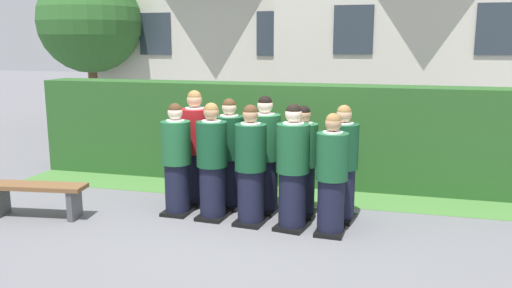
# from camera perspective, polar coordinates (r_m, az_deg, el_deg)

# --- Properties ---
(ground_plane) EXTENTS (60.00, 60.00, 0.00)m
(ground_plane) POSITION_cam_1_polar(r_m,az_deg,el_deg) (7.31, -0.57, -8.52)
(ground_plane) COLOR slate
(student_front_row_0) EXTENTS (0.42, 0.51, 1.60)m
(student_front_row_0) POSITION_cam_1_polar(r_m,az_deg,el_deg) (7.58, -8.56, -1.92)
(student_front_row_0) COLOR black
(student_front_row_0) RESTS_ON ground
(student_front_row_1) EXTENTS (0.42, 0.53, 1.63)m
(student_front_row_1) POSITION_cam_1_polar(r_m,az_deg,el_deg) (7.32, -4.76, -2.18)
(student_front_row_1) COLOR black
(student_front_row_1) RESTS_ON ground
(student_front_row_2) EXTENTS (0.42, 0.50, 1.63)m
(student_front_row_2) POSITION_cam_1_polar(r_m,az_deg,el_deg) (7.08, -0.59, -2.60)
(student_front_row_2) COLOR black
(student_front_row_2) RESTS_ON ground
(student_front_row_3) EXTENTS (0.46, 0.54, 1.67)m
(student_front_row_3) POSITION_cam_1_polar(r_m,az_deg,el_deg) (6.91, 3.99, -2.81)
(student_front_row_3) COLOR black
(student_front_row_3) RESTS_ON ground
(student_front_row_4) EXTENTS (0.41, 0.47, 1.57)m
(student_front_row_4) POSITION_cam_1_polar(r_m,az_deg,el_deg) (6.78, 8.16, -3.60)
(student_front_row_4) COLOR black
(student_front_row_4) RESTS_ON ground
(student_in_red_blazer) EXTENTS (0.45, 0.56, 1.73)m
(student_in_red_blazer) POSITION_cam_1_polar(r_m,az_deg,el_deg) (8.00, -6.53, -0.69)
(student_in_red_blazer) COLOR black
(student_in_red_blazer) RESTS_ON ground
(student_rear_row_1) EXTENTS (0.42, 0.53, 1.63)m
(student_rear_row_1) POSITION_cam_1_polar(r_m,az_deg,el_deg) (7.78, -2.87, -1.34)
(student_rear_row_1) COLOR black
(student_rear_row_1) RESTS_ON ground
(student_rear_row_2) EXTENTS (0.46, 0.56, 1.70)m
(student_rear_row_2) POSITION_cam_1_polar(r_m,az_deg,el_deg) (7.56, 0.97, -1.45)
(student_rear_row_2) COLOR black
(student_rear_row_2) RESTS_ON ground
(student_rear_row_3) EXTENTS (0.41, 0.47, 1.58)m
(student_rear_row_3) POSITION_cam_1_polar(r_m,az_deg,el_deg) (7.44, 5.06, -2.17)
(student_rear_row_3) COLOR black
(student_rear_row_3) RESTS_ON ground
(student_rear_row_4) EXTENTS (0.43, 0.51, 1.61)m
(student_rear_row_4) POSITION_cam_1_polar(r_m,az_deg,el_deg) (7.31, 9.31, -2.40)
(student_rear_row_4) COLOR black
(student_rear_row_4) RESTS_ON ground
(hedge) EXTENTS (9.07, 0.70, 1.72)m
(hedge) POSITION_cam_1_polar(r_m,az_deg,el_deg) (9.20, 3.17, 1.14)
(hedge) COLOR #285623
(hedge) RESTS_ON ground
(school_building_main) EXTENTS (7.67, 4.34, 6.39)m
(school_building_main) POSITION_cam_1_polar(r_m,az_deg,el_deg) (16.00, -2.14, 14.12)
(school_building_main) COLOR beige
(school_building_main) RESTS_ON ground
(school_building_annex) EXTENTS (7.19, 3.98, 6.37)m
(school_building_annex) POSITION_cam_1_polar(r_m,az_deg,el_deg) (14.38, 17.46, 13.91)
(school_building_annex) COLOR beige
(school_building_annex) RESTS_ON ground
(oak_tree_left) EXTENTS (2.69, 2.69, 4.28)m
(oak_tree_left) POSITION_cam_1_polar(r_m,az_deg,el_deg) (14.84, -17.51, 12.47)
(oak_tree_left) COLOR brown
(oak_tree_left) RESTS_ON ground
(wooden_bench) EXTENTS (1.43, 0.54, 0.48)m
(wooden_bench) POSITION_cam_1_polar(r_m,az_deg,el_deg) (8.05, -22.57, -4.91)
(wooden_bench) COLOR brown
(wooden_bench) RESTS_ON ground
(lawn_strip) EXTENTS (9.07, 0.90, 0.01)m
(lawn_strip) POSITION_cam_1_polar(r_m,az_deg,el_deg) (8.64, 2.02, -5.36)
(lawn_strip) COLOR #477A38
(lawn_strip) RESTS_ON ground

